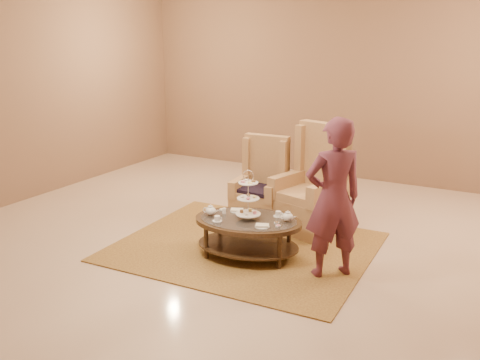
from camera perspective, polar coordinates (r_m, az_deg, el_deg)
The scene contains 9 objects.
ground at distance 6.50m, azimuth -0.00°, elevation -7.77°, with size 8.00×8.00×0.00m, color #C6AB93.
ceiling at distance 6.50m, azimuth -0.00°, elevation -7.77°, with size 8.00×8.00×0.02m, color white.
wall_back at distance 9.70m, azimuth 11.60°, elevation 10.41°, with size 8.00×0.04×3.50m, color brown.
wall_left at distance 8.67m, azimuth -24.18°, elevation 8.78°, with size 0.04×8.00×3.50m, color brown.
rug at distance 6.66m, azimuth 0.51°, elevation -7.09°, with size 3.08×2.60×0.02m.
tea_table at distance 6.25m, azimuth 0.87°, elevation -4.92°, with size 1.41×1.09×1.06m.
armchair_left at distance 7.45m, azimuth 2.29°, elevation -1.40°, with size 0.68×0.70×1.19m.
armchair_right at distance 7.18m, azimuth 7.80°, elevation -1.59°, with size 0.95×0.97×1.42m.
person at distance 5.72m, azimuth 9.92°, elevation -1.99°, with size 0.75×0.74×1.75m.
Camera 1 is at (2.86, -5.23, 2.58)m, focal length 40.00 mm.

